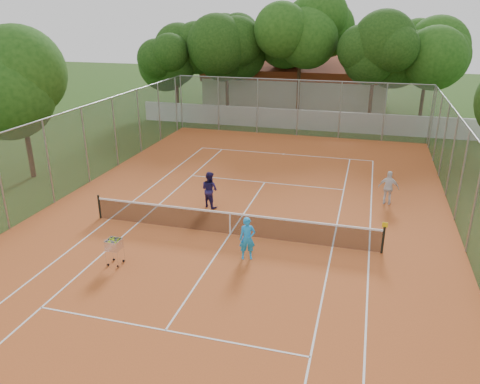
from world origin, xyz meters
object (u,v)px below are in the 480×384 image
(clubhouse, at_px, (297,82))
(player_far_right, at_px, (389,188))
(player_near, at_px, (247,238))
(player_far_left, at_px, (210,189))
(tennis_net, at_px, (230,223))
(ball_hopper, at_px, (115,251))

(clubhouse, xyz_separation_m, player_far_right, (8.19, -23.93, -1.37))
(player_near, distance_m, player_far_left, 5.14)
(player_far_left, distance_m, player_far_right, 8.32)
(tennis_net, distance_m, player_far_left, 3.07)
(player_far_left, bearing_deg, ball_hopper, 100.35)
(player_far_left, distance_m, ball_hopper, 6.14)
(player_near, height_order, ball_hopper, player_near)
(ball_hopper, bearing_deg, tennis_net, 47.97)
(clubhouse, distance_m, player_far_left, 26.53)
(tennis_net, height_order, player_far_left, player_far_left)
(player_near, distance_m, ball_hopper, 4.74)
(player_far_left, relative_size, ball_hopper, 1.59)
(player_far_left, bearing_deg, player_near, 149.05)
(clubhouse, relative_size, player_near, 10.20)
(tennis_net, height_order, clubhouse, clubhouse)
(player_near, distance_m, player_far_right, 8.45)
(tennis_net, xyz_separation_m, player_far_right, (6.19, 5.07, 0.32))
(clubhouse, height_order, player_near, clubhouse)
(tennis_net, relative_size, player_far_left, 6.99)
(clubhouse, bearing_deg, tennis_net, -86.05)
(clubhouse, relative_size, player_far_left, 9.65)
(player_far_left, bearing_deg, player_far_right, -137.39)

